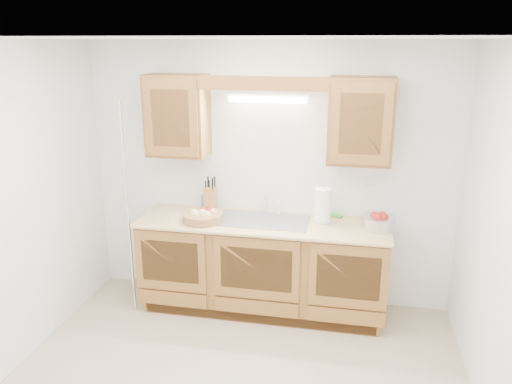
% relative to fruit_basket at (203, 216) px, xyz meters
% --- Properties ---
extents(room, '(3.52, 3.50, 2.50)m').
position_rel_fruit_basket_xyz_m(room, '(0.54, -1.09, 0.30)').
color(room, tan).
rests_on(room, ground).
extents(base_cabinets, '(2.20, 0.60, 0.86)m').
position_rel_fruit_basket_xyz_m(base_cabinets, '(0.54, 0.11, -0.51)').
color(base_cabinets, brown).
rests_on(base_cabinets, ground).
extents(countertop, '(2.30, 0.63, 0.04)m').
position_rel_fruit_basket_xyz_m(countertop, '(0.54, 0.10, -0.07)').
color(countertop, tan).
rests_on(countertop, base_cabinets).
extents(upper_cabinet_left, '(0.55, 0.33, 0.75)m').
position_rel_fruit_basket_xyz_m(upper_cabinet_left, '(-0.29, 0.25, 0.87)').
color(upper_cabinet_left, brown).
rests_on(upper_cabinet_left, room).
extents(upper_cabinet_right, '(0.55, 0.33, 0.75)m').
position_rel_fruit_basket_xyz_m(upper_cabinet_right, '(1.37, 0.25, 0.87)').
color(upper_cabinet_right, brown).
rests_on(upper_cabinet_right, room).
extents(valance, '(2.20, 0.05, 0.12)m').
position_rel_fruit_basket_xyz_m(valance, '(0.54, 0.10, 1.19)').
color(valance, brown).
rests_on(valance, room).
extents(fluorescent_fixture, '(0.76, 0.08, 0.08)m').
position_rel_fruit_basket_xyz_m(fluorescent_fixture, '(0.54, 0.33, 1.05)').
color(fluorescent_fixture, white).
rests_on(fluorescent_fixture, room).
extents(sink, '(0.84, 0.46, 0.36)m').
position_rel_fruit_basket_xyz_m(sink, '(0.54, 0.12, -0.12)').
color(sink, '#9E9EA3').
rests_on(sink, countertop).
extents(wire_shelf_pole, '(0.03, 0.03, 2.00)m').
position_rel_fruit_basket_xyz_m(wire_shelf_pole, '(-0.66, -0.15, 0.05)').
color(wire_shelf_pole, silver).
rests_on(wire_shelf_pole, ground).
extents(outlet_plate, '(0.08, 0.01, 0.12)m').
position_rel_fruit_basket_xyz_m(outlet_plate, '(1.49, 0.40, 0.20)').
color(outlet_plate, white).
rests_on(outlet_plate, room).
extents(fruit_basket, '(0.41, 0.41, 0.11)m').
position_rel_fruit_basket_xyz_m(fruit_basket, '(0.00, 0.00, 0.00)').
color(fruit_basket, '#A97344').
rests_on(fruit_basket, countertop).
extents(knife_block, '(0.17, 0.23, 0.36)m').
position_rel_fruit_basket_xyz_m(knife_block, '(0.00, 0.25, 0.08)').
color(knife_block, brown).
rests_on(knife_block, countertop).
extents(orange_canister, '(0.09, 0.09, 0.23)m').
position_rel_fruit_basket_xyz_m(orange_canister, '(0.00, 0.27, 0.07)').
color(orange_canister, '#E4470C').
rests_on(orange_canister, countertop).
extents(soap_bottle, '(0.13, 0.13, 0.21)m').
position_rel_fruit_basket_xyz_m(soap_bottle, '(-0.04, 0.32, 0.06)').
color(soap_bottle, blue).
rests_on(soap_bottle, countertop).
extents(sponge, '(0.13, 0.11, 0.02)m').
position_rel_fruit_basket_xyz_m(sponge, '(1.20, 0.35, -0.04)').
color(sponge, '#CC333F').
rests_on(sponge, countertop).
extents(paper_towel, '(0.18, 0.18, 0.38)m').
position_rel_fruit_basket_xyz_m(paper_towel, '(1.08, 0.18, 0.11)').
color(paper_towel, silver).
rests_on(paper_towel, countertop).
extents(apple_bowl, '(0.39, 0.39, 0.15)m').
position_rel_fruit_basket_xyz_m(apple_bowl, '(1.57, 0.11, 0.02)').
color(apple_bowl, silver).
rests_on(apple_bowl, countertop).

